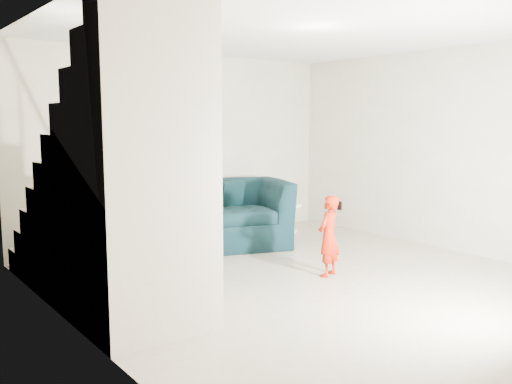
{
  "coord_description": "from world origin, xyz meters",
  "views": [
    {
      "loc": [
        -3.96,
        -4.15,
        1.74
      ],
      "look_at": [
        0.15,
        1.2,
        0.85
      ],
      "focal_mm": 38.0,
      "sensor_mm": 36.0,
      "label": 1
    }
  ],
  "objects_px": {
    "armchair": "(236,213)",
    "toddler": "(329,236)",
    "side_table": "(287,213)",
    "staircase": "(114,208)"
  },
  "relations": [
    {
      "from": "toddler",
      "to": "side_table",
      "type": "distance_m",
      "value": 2.46
    },
    {
      "from": "toddler",
      "to": "side_table",
      "type": "relative_size",
      "value": 2.02
    },
    {
      "from": "armchair",
      "to": "staircase",
      "type": "relative_size",
      "value": 0.39
    },
    {
      "from": "armchair",
      "to": "side_table",
      "type": "height_order",
      "value": "armchair"
    },
    {
      "from": "armchair",
      "to": "toddler",
      "type": "bearing_deg",
      "value": -71.49
    },
    {
      "from": "toddler",
      "to": "staircase",
      "type": "bearing_deg",
      "value": -31.65
    },
    {
      "from": "toddler",
      "to": "staircase",
      "type": "relative_size",
      "value": 0.25
    },
    {
      "from": "armchair",
      "to": "side_table",
      "type": "xyz_separation_m",
      "value": [
        1.14,
        0.22,
        -0.15
      ]
    },
    {
      "from": "side_table",
      "to": "armchair",
      "type": "bearing_deg",
      "value": -168.99
    },
    {
      "from": "toddler",
      "to": "staircase",
      "type": "height_order",
      "value": "staircase"
    }
  ]
}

